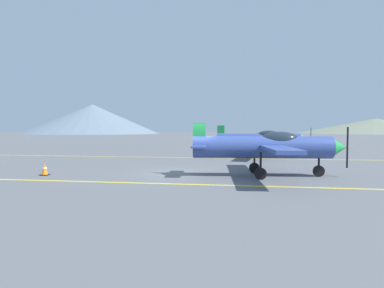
{
  "coord_description": "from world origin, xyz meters",
  "views": [
    {
      "loc": [
        2.65,
        -15.61,
        2.24
      ],
      "look_at": [
        -0.63,
        6.0,
        1.2
      ],
      "focal_mm": 29.86,
      "sensor_mm": 36.0,
      "label": 1
    }
  ],
  "objects": [
    {
      "name": "ground_plane",
      "position": [
        0.0,
        0.0,
        0.0
      ],
      "size": [
        400.0,
        400.0,
        0.0
      ],
      "primitive_type": "plane",
      "color": "#54565B"
    },
    {
      "name": "apron_line_near",
      "position": [
        0.0,
        -3.03,
        0.01
      ],
      "size": [
        80.0,
        0.16,
        0.01
      ],
      "primitive_type": "cube",
      "color": "yellow",
      "rests_on": "ground_plane"
    },
    {
      "name": "apron_line_far",
      "position": [
        0.0,
        8.71,
        0.01
      ],
      "size": [
        80.0,
        0.16,
        0.01
      ],
      "primitive_type": "cube",
      "color": "yellow",
      "rests_on": "ground_plane"
    },
    {
      "name": "airplane_near",
      "position": [
        3.92,
        -0.26,
        1.42
      ],
      "size": [
        7.31,
        8.41,
        2.51
      ],
      "color": "#33478C",
      "rests_on": "ground_plane"
    },
    {
      "name": "airplane_mid",
      "position": [
        4.28,
        9.95,
        1.42
      ],
      "size": [
        7.34,
        8.41,
        2.51
      ],
      "color": "#33478C",
      "rests_on": "ground_plane"
    },
    {
      "name": "traffic_cone_front",
      "position": [
        -6.68,
        -1.55,
        0.29
      ],
      "size": [
        0.36,
        0.36,
        0.59
      ],
      "color": "black",
      "rests_on": "ground_plane"
    },
    {
      "name": "hill_left",
      "position": [
        -64.91,
        123.05,
        6.74
      ],
      "size": [
        60.97,
        60.97,
        13.48
      ],
      "primitive_type": "cone",
      "color": "slate",
      "rests_on": "ground_plane"
    },
    {
      "name": "hill_centerleft",
      "position": [
        68.2,
        152.95,
        3.65
      ],
      "size": [
        73.71,
        73.71,
        7.29
      ],
      "primitive_type": "cone",
      "color": "slate",
      "rests_on": "ground_plane"
    }
  ]
}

